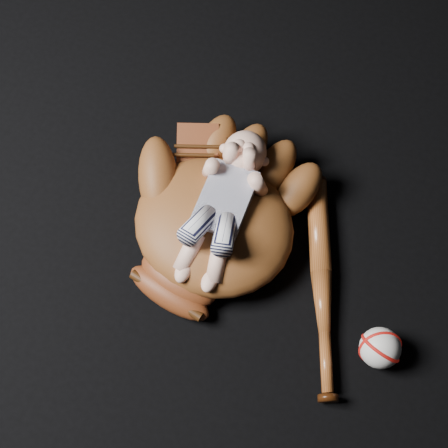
{
  "coord_description": "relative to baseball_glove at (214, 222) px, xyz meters",
  "views": [
    {
      "loc": [
        0.27,
        -0.47,
        1.37
      ],
      "look_at": [
        0.05,
        0.07,
        0.08
      ],
      "focal_mm": 55.0,
      "sensor_mm": 36.0,
      "label": 1
    }
  ],
  "objects": [
    {
      "name": "baseball",
      "position": [
        0.4,
        -0.12,
        -0.03
      ],
      "size": [
        0.09,
        0.09,
        0.08
      ],
      "primitive_type": "sphere",
      "rotation": [
        0.0,
        0.0,
        0.07
      ],
      "color": "silver",
      "rests_on": "ground"
    },
    {
      "name": "newborn_baby",
      "position": [
        0.01,
        0.01,
        0.05
      ],
      "size": [
        0.17,
        0.35,
        0.14
      ],
      "primitive_type": null,
      "rotation": [
        0.0,
        0.0,
        0.03
      ],
      "color": "#EDB299",
      "rests_on": "baseball_glove"
    },
    {
      "name": "baseball_glove",
      "position": [
        0.0,
        0.0,
        0.0
      ],
      "size": [
        0.51,
        0.56,
        0.15
      ],
      "primitive_type": null,
      "rotation": [
        0.0,
        0.0,
        -0.2
      ],
      "color": "#5D3013",
      "rests_on": "ground"
    },
    {
      "name": "baseball_bat",
      "position": [
        0.25,
        -0.03,
        -0.05
      ],
      "size": [
        0.22,
        0.47,
        0.05
      ],
      "primitive_type": null,
      "rotation": [
        0.0,
        0.0,
        0.38
      ],
      "color": "brown",
      "rests_on": "ground"
    }
  ]
}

